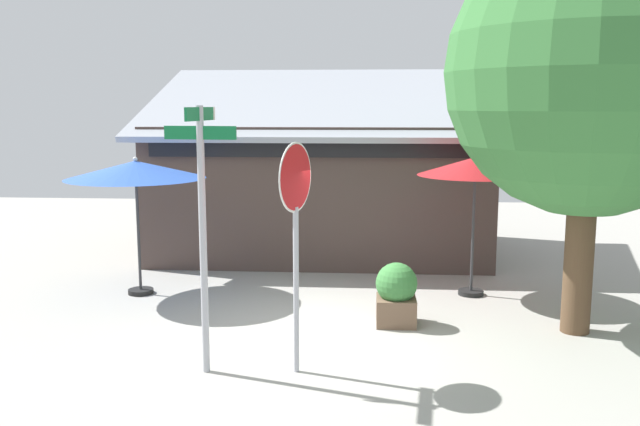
# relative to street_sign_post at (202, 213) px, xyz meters

# --- Properties ---
(ground_plane) EXTENTS (28.00, 28.00, 0.10)m
(ground_plane) POSITION_rel_street_sign_post_xyz_m (1.35, 1.46, -2.06)
(ground_plane) COLOR #9E9B93
(cafe_building) EXTENTS (7.58, 4.82, 4.18)m
(cafe_building) POSITION_rel_street_sign_post_xyz_m (0.96, 7.28, -0.47)
(cafe_building) COLOR #473833
(cafe_building) RESTS_ON ground
(street_sign_post) EXTENTS (0.89, 0.95, 3.29)m
(street_sign_post) POSITION_rel_street_sign_post_xyz_m (0.00, 0.00, 0.00)
(street_sign_post) COLOR #A8AAB2
(street_sign_post) RESTS_ON ground
(stop_sign) EXTENTS (0.31, 0.80, 2.86)m
(stop_sign) POSITION_rel_street_sign_post_xyz_m (1.12, 0.08, 0.02)
(stop_sign) COLOR #A8AAB2
(stop_sign) RESTS_ON ground
(patio_umbrella_royal_blue_left) EXTENTS (2.40, 2.40, 2.42)m
(patio_umbrella_royal_blue_left) POSITION_rel_street_sign_post_xyz_m (-2.00, 3.42, 0.17)
(patio_umbrella_royal_blue_left) COLOR black
(patio_umbrella_royal_blue_left) RESTS_ON ground
(patio_umbrella_crimson_center) EXTENTS (1.97, 1.97, 2.49)m
(patio_umbrella_crimson_center) POSITION_rel_street_sign_post_xyz_m (3.82, 3.75, 0.23)
(patio_umbrella_crimson_center) COLOR black
(patio_umbrella_crimson_center) RESTS_ON ground
(shade_tree) EXTENTS (4.56, 4.03, 5.76)m
(shade_tree) POSITION_rel_street_sign_post_xyz_m (5.34, 1.73, 1.62)
(shade_tree) COLOR brown
(shade_tree) RESTS_ON ground
(sidewalk_planter) EXTENTS (0.63, 0.63, 0.95)m
(sidewalk_planter) POSITION_rel_street_sign_post_xyz_m (2.44, 2.04, -1.53)
(sidewalk_planter) COLOR brown
(sidewalk_planter) RESTS_ON ground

